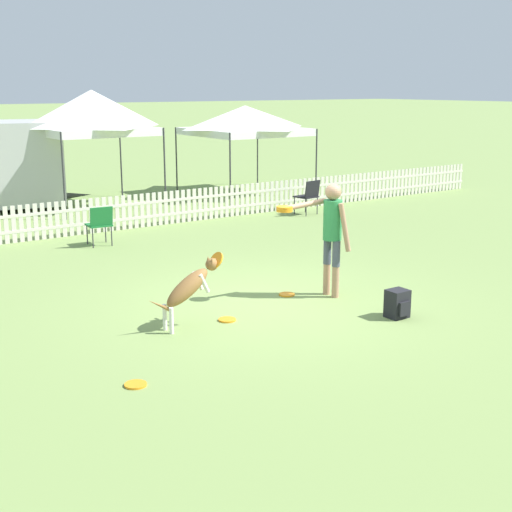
{
  "coord_description": "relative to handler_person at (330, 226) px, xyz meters",
  "views": [
    {
      "loc": [
        -5.97,
        -8.2,
        3.13
      ],
      "look_at": [
        -0.47,
        -0.3,
        0.82
      ],
      "focal_mm": 50.0,
      "sensor_mm": 36.0,
      "label": 1
    }
  ],
  "objects": [
    {
      "name": "frisbee_near_dog",
      "position": [
        -0.49,
        0.39,
        -1.07
      ],
      "size": [
        0.24,
        0.24,
        0.02
      ],
      "color": "orange",
      "rests_on": "ground_plane"
    },
    {
      "name": "ground_plane",
      "position": [
        -0.9,
        0.26,
        -1.09
      ],
      "size": [
        240.0,
        240.0,
        0.0
      ],
      "primitive_type": "plane",
      "color": "olive"
    },
    {
      "name": "handler_person",
      "position": [
        0.0,
        0.0,
        0.0
      ],
      "size": [
        1.01,
        0.65,
        1.72
      ],
      "rotation": [
        0.0,
        0.0,
        -4.7
      ],
      "color": "tan",
      "rests_on": "ground_plane"
    },
    {
      "name": "leaping_dog",
      "position": [
        -2.44,
        -0.05,
        -0.52
      ],
      "size": [
        1.12,
        0.26,
        0.96
      ],
      "rotation": [
        0.0,
        0.0,
        -1.56
      ],
      "color": "olive",
      "rests_on": "ground_plane"
    },
    {
      "name": "canopy_tent_secondary",
      "position": [
        4.87,
        9.47,
        1.06
      ],
      "size": [
        3.01,
        3.01,
        2.57
      ],
      "color": "#333338",
      "rests_on": "ground_plane"
    },
    {
      "name": "frisbee_near_handler",
      "position": [
        -3.88,
        -1.38,
        -1.07
      ],
      "size": [
        0.24,
        0.24,
        0.02
      ],
      "color": "orange",
      "rests_on": "ground_plane"
    },
    {
      "name": "folding_chair_center",
      "position": [
        -1.46,
        5.27,
        -0.6
      ],
      "size": [
        0.49,
        0.51,
        0.81
      ],
      "rotation": [
        0.0,
        0.0,
        3.05
      ],
      "color": "#333338",
      "rests_on": "ground_plane"
    },
    {
      "name": "picket_fence",
      "position": [
        -0.9,
        6.55,
        -0.7
      ],
      "size": [
        23.88,
        0.04,
        0.77
      ],
      "color": "beige",
      "rests_on": "ground_plane"
    },
    {
      "name": "backpack_on_grass",
      "position": [
        0.11,
        -1.34,
        -0.89
      ],
      "size": [
        0.28,
        0.29,
        0.39
      ],
      "color": "black",
      "rests_on": "ground_plane"
    },
    {
      "name": "frisbee_midfield",
      "position": [
        -1.9,
        -0.11,
        -1.07
      ],
      "size": [
        0.24,
        0.24,
        0.02
      ],
      "color": "orange",
      "rests_on": "ground_plane"
    },
    {
      "name": "folding_chair_blue_left",
      "position": [
        4.19,
        5.66,
        -0.57
      ],
      "size": [
        0.54,
        0.55,
        0.86
      ],
      "rotation": [
        0.0,
        0.0,
        3.28
      ],
      "color": "#333338",
      "rests_on": "ground_plane"
    },
    {
      "name": "canopy_tent_main",
      "position": [
        0.33,
        9.78,
        1.37
      ],
      "size": [
        2.73,
        2.73,
        3.03
      ],
      "color": "#333338",
      "rests_on": "ground_plane"
    }
  ]
}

